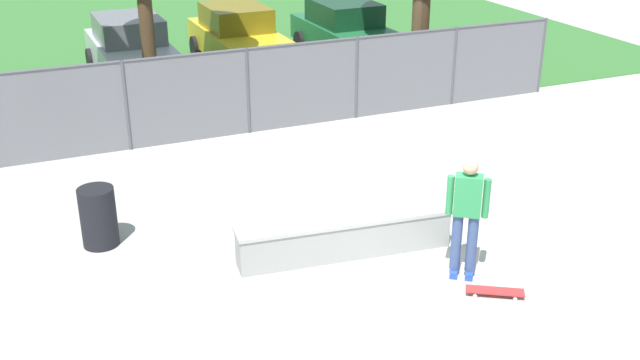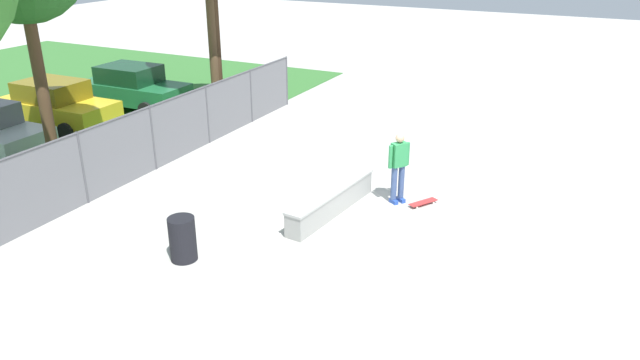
% 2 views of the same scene
% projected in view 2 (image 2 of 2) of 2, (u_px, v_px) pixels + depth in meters
% --- Properties ---
extents(ground_plane, '(80.00, 80.00, 0.00)m').
position_uv_depth(ground_plane, '(358.00, 211.00, 14.73)').
color(ground_plane, '#ADAAA3').
extents(concrete_ledge, '(3.36, 0.83, 0.62)m').
position_uv_depth(concrete_ledge, '(331.00, 201.00, 14.53)').
color(concrete_ledge, '#999993').
rests_on(concrete_ledge, ground).
extents(skateboarder, '(0.50, 0.43, 1.82)m').
position_uv_depth(skateboarder, '(399.00, 165.00, 14.85)').
color(skateboarder, '#2647A5').
rests_on(skateboarder, ground).
extents(skateboard, '(0.79, 0.59, 0.09)m').
position_uv_depth(skateboard, '(423.00, 202.00, 15.04)').
color(skateboard, red).
rests_on(skateboard, ground).
extents(chainlink_fence, '(15.47, 0.07, 1.88)m').
position_uv_depth(chainlink_fence, '(153.00, 135.00, 16.92)').
color(chainlink_fence, '#4C4C51').
rests_on(chainlink_fence, ground).
extents(car_yellow, '(2.07, 4.23, 1.66)m').
position_uv_depth(car_yellow, '(56.00, 105.00, 20.50)').
color(car_yellow, gold).
rests_on(car_yellow, ground).
extents(car_green, '(2.07, 4.23, 1.66)m').
position_uv_depth(car_green, '(133.00, 87.00, 22.79)').
color(car_green, '#1E6638').
rests_on(car_green, ground).
extents(trash_bin, '(0.56, 0.56, 0.95)m').
position_uv_depth(trash_bin, '(183.00, 239.00, 12.42)').
color(trash_bin, black).
rests_on(trash_bin, ground).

